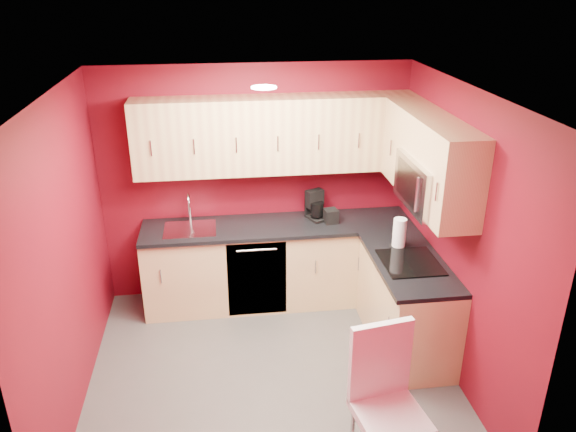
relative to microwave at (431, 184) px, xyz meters
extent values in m
plane|color=#494644|center=(-1.39, -0.20, -1.66)|extent=(3.20, 3.20, 0.00)
plane|color=white|center=(-1.39, -0.20, 0.84)|extent=(3.20, 3.20, 0.00)
plane|color=maroon|center=(-1.39, 1.30, -0.41)|extent=(3.20, 0.00, 3.20)
plane|color=maroon|center=(-1.39, -1.70, -0.41)|extent=(3.20, 0.00, 3.20)
plane|color=maroon|center=(-2.99, -0.20, -0.41)|extent=(0.00, 3.00, 3.00)
plane|color=maroon|center=(0.21, -0.20, -0.41)|extent=(0.00, 3.00, 3.00)
cube|color=#EDD187|center=(-1.19, 1.00, -1.22)|extent=(2.80, 0.60, 0.87)
cube|color=#EDD187|center=(-0.09, 0.05, -1.22)|extent=(0.60, 1.30, 0.87)
cube|color=black|center=(-1.19, 0.99, -0.77)|extent=(2.80, 0.63, 0.04)
cube|color=black|center=(-0.11, 0.04, -0.77)|extent=(0.63, 1.27, 0.04)
cube|color=tan|center=(-1.19, 1.13, 0.17)|extent=(2.80, 0.35, 0.75)
cube|color=tan|center=(0.03, 0.67, 0.17)|extent=(0.35, 0.57, 0.75)
cube|color=tan|center=(0.03, -0.49, 0.17)|extent=(0.35, 0.22, 0.75)
cube|color=tan|center=(0.03, 0.00, 0.38)|extent=(0.35, 0.76, 0.33)
cube|color=silver|center=(0.01, 0.00, 0.00)|extent=(0.40, 0.76, 0.42)
cube|color=black|center=(-0.18, 0.00, 0.00)|extent=(0.02, 0.62, 0.33)
cylinder|color=silver|center=(-0.20, -0.23, 0.00)|extent=(0.02, 0.02, 0.29)
cube|color=black|center=(-0.11, 0.00, -0.74)|extent=(0.50, 0.55, 0.01)
cube|color=silver|center=(-2.09, 0.98, -0.75)|extent=(0.52, 0.42, 0.02)
cylinder|color=silver|center=(-2.09, 1.18, -0.62)|extent=(0.02, 0.02, 0.26)
torus|color=silver|center=(-2.09, 1.11, -0.49)|extent=(0.02, 0.16, 0.16)
cylinder|color=silver|center=(-2.09, 1.04, -0.55)|extent=(0.02, 0.02, 0.12)
cube|color=black|center=(-1.44, 0.71, -1.22)|extent=(0.60, 0.02, 0.82)
cylinder|color=white|center=(-1.39, 0.10, 0.82)|extent=(0.20, 0.20, 0.01)
camera|label=1|loc=(-1.78, -4.26, 1.65)|focal=35.00mm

